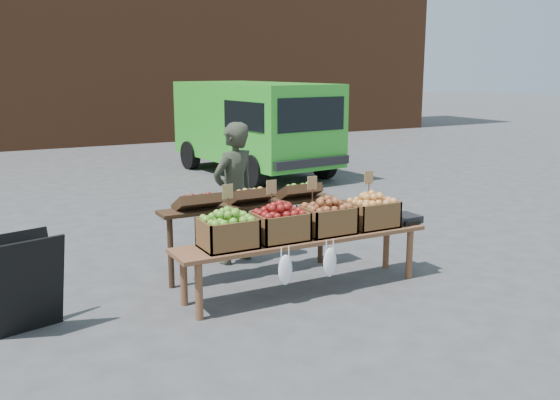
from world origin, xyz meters
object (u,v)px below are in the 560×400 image
crate_russet_pears (279,226)px  crate_green_apples (371,214)px  crate_red_apples (327,220)px  weighing_scale (402,219)px  delivery_van (254,129)px  chalkboard_sign (26,283)px  crate_golden_apples (228,233)px  back_table (250,228)px  vendor (234,193)px  display_bench (303,264)px

crate_russet_pears → crate_green_apples: 1.10m
crate_red_apples → weighing_scale: crate_red_apples is taller
delivery_van → weighing_scale: delivery_van is taller
chalkboard_sign → crate_golden_apples: size_ratio=1.72×
delivery_van → chalkboard_sign: size_ratio=4.99×
chalkboard_sign → crate_red_apples: 2.88m
back_table → weighing_scale: size_ratio=6.18×
crate_golden_apples → weighing_scale: (2.08, 0.00, -0.10)m
vendor → crate_golden_apples: (-0.62, -1.22, -0.10)m
crate_golden_apples → weighing_scale: size_ratio=1.47×
chalkboard_sign → crate_russet_pears: 2.33m
vendor → back_table: (-0.04, -0.50, -0.29)m
delivery_van → crate_russet_pears: 7.33m
back_table → crate_green_apples: (1.07, -0.72, 0.19)m
vendor → weighing_scale: size_ratio=4.79×
chalkboard_sign → crate_russet_pears: chalkboard_sign is taller
delivery_van → crate_russet_pears: delivery_van is taller
crate_russet_pears → back_table: bearing=88.0°
delivery_van → crate_green_apples: size_ratio=8.56×
crate_green_apples → crate_golden_apples: bearing=180.0°
chalkboard_sign → crate_green_apples: 3.42m
delivery_van → crate_russet_pears: bearing=-120.1°
vendor → back_table: 0.58m
chalkboard_sign → display_bench: 2.59m
crate_green_apples → weighing_scale: crate_green_apples is taller
vendor → crate_red_apples: bearing=91.5°
vendor → weighing_scale: (1.46, -1.22, -0.20)m
crate_green_apples → delivery_van: bearing=74.3°
display_bench → crate_red_apples: 0.51m
chalkboard_sign → crate_golden_apples: bearing=-23.8°
back_table → display_bench: bearing=-70.9°
delivery_van → crate_red_apples: delivery_van is taller
vendor → crate_russet_pears: vendor is taller
crate_green_apples → vendor: bearing=130.2°
vendor → delivery_van: bearing=-138.1°
crate_russet_pears → display_bench: bearing=0.0°
crate_russet_pears → weighing_scale: 1.53m
vendor → chalkboard_sign: size_ratio=1.90×
back_table → crate_golden_apples: bearing=-128.6°
display_bench → back_table: bearing=109.1°
chalkboard_sign → delivery_van: bearing=35.8°
back_table → crate_russet_pears: 0.75m
vendor → crate_red_apples: 1.32m
delivery_van → display_bench: 7.25m
weighing_scale → crate_green_apples: bearing=180.0°
crate_red_apples → weighing_scale: size_ratio=1.47×
vendor → crate_red_apples: (0.48, -1.22, -0.10)m
chalkboard_sign → back_table: back_table is taller
display_bench → crate_russet_pears: crate_russet_pears is taller
weighing_scale → chalkboard_sign: bearing=175.9°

